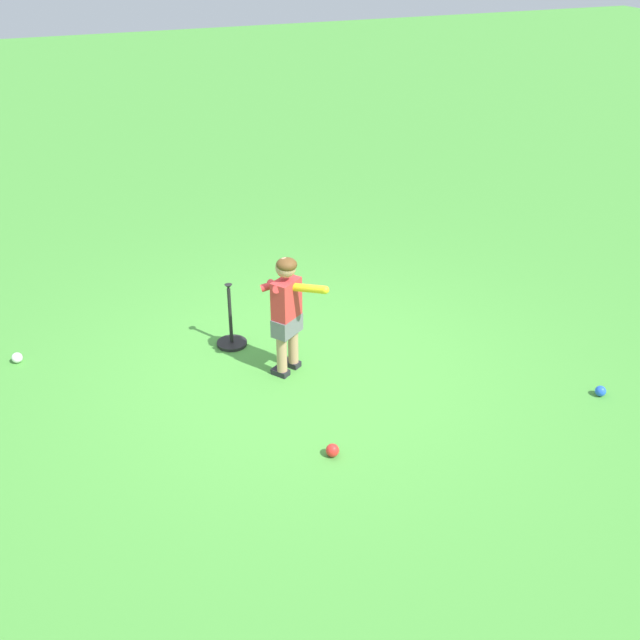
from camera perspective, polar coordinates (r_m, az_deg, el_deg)
name	(u,v)px	position (r m, az deg, el deg)	size (l,w,h in m)	color
ground_plane	(306,368)	(6.88, -0.99, -3.51)	(40.00, 40.00, 0.00)	#479338
child_batter	(287,305)	(6.52, -2.43, 1.10)	(0.51, 0.47, 1.08)	#232328
play_ball_behind_batter	(17,358)	(7.44, -21.29, -2.59)	(0.10, 0.10, 0.10)	white
play_ball_far_right	(332,450)	(5.85, 0.92, -9.51)	(0.10, 0.10, 0.10)	red
play_ball_midfield	(600,391)	(6.90, 19.83, -4.91)	(0.09, 0.09, 0.09)	blue
batting_tee	(231,335)	(7.22, -6.50, -1.09)	(0.28, 0.28, 0.62)	black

